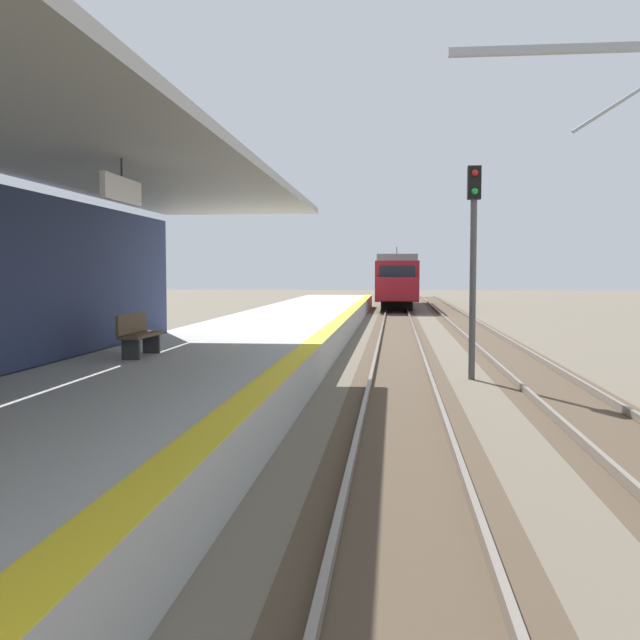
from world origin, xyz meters
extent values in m
cube|color=#A8A8A3|center=(-2.50, 16.00, 0.45)|extent=(5.00, 80.00, 0.90)
cube|color=yellow|center=(-0.25, 16.00, 0.90)|extent=(0.50, 80.00, 0.01)
cube|color=#B2B2AD|center=(-2.60, 8.23, 4.35)|extent=(4.40, 24.00, 0.16)
cube|color=white|center=(-2.20, 10.23, 3.82)|extent=(0.08, 1.40, 0.36)
cylinder|color=#333333|center=(-2.20, 10.23, 4.14)|extent=(0.03, 0.03, 0.27)
cube|color=#4C3D2D|center=(1.90, 20.00, 0.00)|extent=(2.34, 120.00, 0.01)
cube|color=slate|center=(1.18, 20.00, 0.08)|extent=(0.08, 120.00, 0.15)
cube|color=slate|center=(2.62, 20.00, 0.08)|extent=(0.08, 120.00, 0.15)
cube|color=#4C3D2D|center=(5.30, 20.00, 0.00)|extent=(2.34, 120.00, 0.01)
cube|color=slate|center=(4.58, 20.00, 0.08)|extent=(0.08, 120.00, 0.15)
cube|color=slate|center=(6.02, 20.00, 0.08)|extent=(0.08, 120.00, 0.15)
cube|color=maroon|center=(1.90, 56.32, 2.07)|extent=(2.90, 18.00, 2.70)
cube|color=slate|center=(1.90, 56.32, 3.64)|extent=(2.67, 18.00, 0.44)
cube|color=black|center=(1.90, 47.30, 2.48)|extent=(2.32, 0.06, 1.21)
cube|color=maroon|center=(1.90, 46.52, 1.60)|extent=(2.78, 1.60, 1.49)
cube|color=black|center=(3.36, 56.32, 2.48)|extent=(0.04, 15.84, 0.86)
cylinder|color=#333333|center=(1.90, 59.92, 4.31)|extent=(0.06, 0.06, 0.90)
cube|color=black|center=(1.90, 50.47, 0.36)|extent=(2.17, 2.20, 0.72)
cube|color=black|center=(1.90, 62.17, 0.36)|extent=(2.17, 2.20, 0.72)
cylinder|color=#4C4C4C|center=(3.64, 17.96, 2.20)|extent=(0.16, 0.16, 4.40)
cube|color=black|center=(3.64, 17.96, 4.80)|extent=(0.32, 0.24, 0.80)
sphere|color=red|center=(3.64, 17.82, 5.02)|extent=(0.16, 0.16, 0.16)
sphere|color=green|center=(3.64, 17.82, 4.58)|extent=(0.16, 0.16, 0.16)
cube|color=#9EA3A8|center=(5.15, 14.56, 6.90)|extent=(4.80, 0.16, 0.16)
cylinder|color=#9EA3A8|center=(6.35, 14.56, 6.10)|extent=(2.47, 0.07, 1.60)
cube|color=brown|center=(-3.45, 14.38, 1.34)|extent=(0.44, 1.60, 0.06)
cube|color=brown|center=(-3.65, 14.38, 1.58)|extent=(0.06, 1.60, 0.40)
cube|color=#333333|center=(-3.45, 13.78, 1.12)|extent=(0.36, 0.08, 0.44)
cube|color=#333333|center=(-3.45, 14.98, 1.12)|extent=(0.36, 0.08, 0.44)
camera|label=1|loc=(1.74, 0.06, 2.62)|focal=40.44mm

